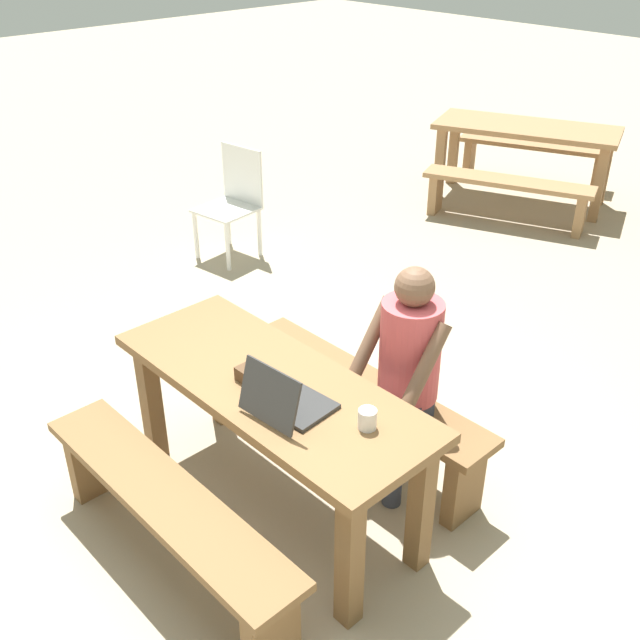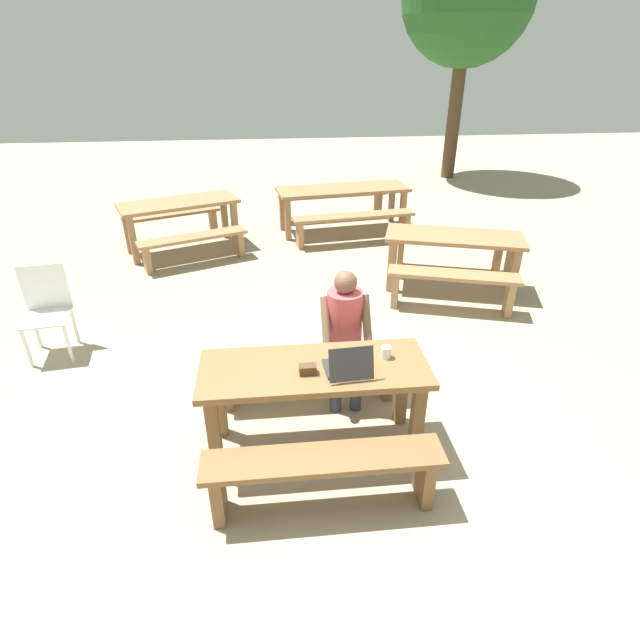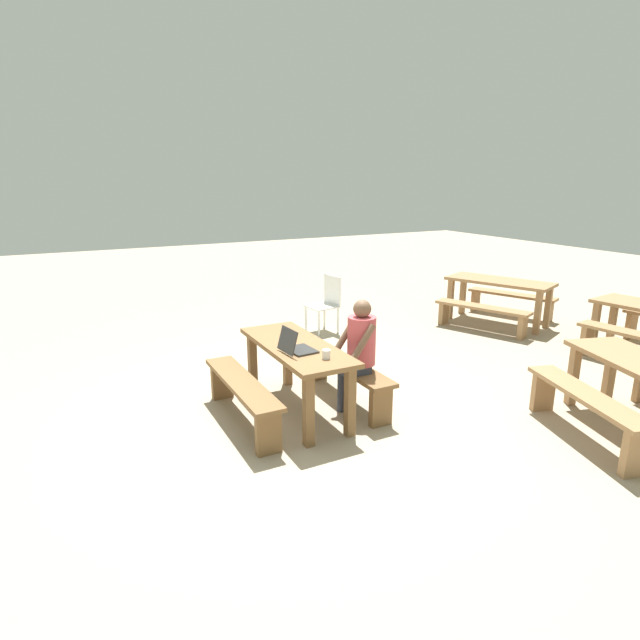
{
  "view_description": "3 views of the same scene",
  "coord_description": "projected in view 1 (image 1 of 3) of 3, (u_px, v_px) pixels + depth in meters",
  "views": [
    {
      "loc": [
        2.21,
        -1.78,
        2.72
      ],
      "look_at": [
        0.07,
        0.25,
        1.02
      ],
      "focal_mm": 41.56,
      "sensor_mm": 36.0,
      "label": 1
    },
    {
      "loc": [
        -0.28,
        -3.09,
        2.86
      ],
      "look_at": [
        0.07,
        0.25,
        1.02
      ],
      "focal_mm": 28.42,
      "sensor_mm": 36.0,
      "label": 2
    },
    {
      "loc": [
        4.75,
        -2.19,
        2.47
      ],
      "look_at": [
        0.07,
        0.25,
        1.02
      ],
      "focal_mm": 29.17,
      "sensor_mm": 36.0,
      "label": 3
    }
  ],
  "objects": [
    {
      "name": "bench_near",
      "position": [
        167.0,
        513.0,
        3.27
      ],
      "size": [
        1.62,
        0.3,
        0.46
      ],
      "color": "brown",
      "rests_on": "ground"
    },
    {
      "name": "picnic_table_front",
      "position": [
        272.0,
        404.0,
        3.5
      ],
      "size": [
        1.7,
        0.65,
        0.77
      ],
      "color": "brown",
      "rests_on": "ground"
    },
    {
      "name": "bench_far",
      "position": [
        360.0,
        400.0,
        4.0
      ],
      "size": [
        1.62,
        0.3,
        0.46
      ],
      "color": "brown",
      "rests_on": "ground"
    },
    {
      "name": "ground_plane",
      "position": [
        276.0,
        503.0,
        3.81
      ],
      "size": [
        30.0,
        30.0,
        0.0
      ],
      "primitive_type": "plane",
      "color": "tan"
    },
    {
      "name": "picnic_table_rear",
      "position": [
        525.0,
        139.0,
        7.25
      ],
      "size": [
        1.87,
        1.3,
        0.77
      ],
      "rotation": [
        0.0,
        0.0,
        0.38
      ],
      "color": "#9E754C",
      "rests_on": "ground"
    },
    {
      "name": "small_pouch",
      "position": [
        249.0,
        376.0,
        3.39
      ],
      "size": [
        0.12,
        0.08,
        0.07
      ],
      "color": "#4C331E",
      "rests_on": "picnic_table_front"
    },
    {
      "name": "plastic_chair",
      "position": [
        233.0,
        200.0,
        6.22
      ],
      "size": [
        0.49,
        0.49,
        0.92
      ],
      "rotation": [
        0.0,
        0.0,
        0.13
      ],
      "color": "white",
      "rests_on": "ground"
    },
    {
      "name": "laptop",
      "position": [
        285.0,
        400.0,
        3.18
      ],
      "size": [
        0.34,
        0.34,
        0.26
      ],
      "rotation": [
        0.0,
        0.0,
        3.21
      ],
      "color": "#2D2D2D",
      "rests_on": "picnic_table_front"
    },
    {
      "name": "bench_rear_south",
      "position": [
        507.0,
        191.0,
        6.9
      ],
      "size": [
        1.56,
        0.86,
        0.43
      ],
      "rotation": [
        0.0,
        0.0,
        0.38
      ],
      "color": "#9E754C",
      "rests_on": "ground"
    },
    {
      "name": "bench_rear_north",
      "position": [
        533.0,
        153.0,
        7.92
      ],
      "size": [
        1.56,
        0.86,
        0.43
      ],
      "rotation": [
        0.0,
        0.0,
        0.38
      ],
      "color": "#9E754C",
      "rests_on": "ground"
    },
    {
      "name": "coffee_mug",
      "position": [
        367.0,
        419.0,
        3.1
      ],
      "size": [
        0.08,
        0.08,
        0.09
      ],
      "color": "white",
      "rests_on": "picnic_table_front"
    },
    {
      "name": "person_seated",
      "position": [
        404.0,
        366.0,
        3.59
      ],
      "size": [
        0.41,
        0.41,
        1.25
      ],
      "color": "#333847",
      "rests_on": "ground"
    }
  ]
}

